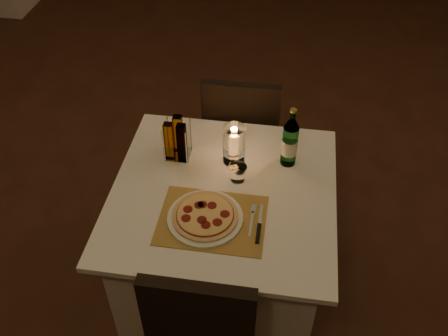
# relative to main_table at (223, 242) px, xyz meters

# --- Properties ---
(floor) EXTENTS (8.00, 10.00, 0.02)m
(floor) POSITION_rel_main_table_xyz_m (-0.11, 0.38, -0.38)
(floor) COLOR #422315
(floor) RESTS_ON ground
(main_table) EXTENTS (1.00, 1.00, 0.74)m
(main_table) POSITION_rel_main_table_xyz_m (0.00, 0.00, 0.00)
(main_table) COLOR white
(main_table) RESTS_ON ground
(chair_far) EXTENTS (0.42, 0.42, 0.90)m
(chair_far) POSITION_rel_main_table_xyz_m (0.00, 0.71, 0.18)
(chair_far) COLOR black
(chair_far) RESTS_ON ground
(placemat) EXTENTS (0.45, 0.34, 0.00)m
(placemat) POSITION_rel_main_table_xyz_m (-0.02, -0.18, 0.37)
(placemat) COLOR #AA823B
(placemat) RESTS_ON main_table
(plate) EXTENTS (0.32, 0.32, 0.01)m
(plate) POSITION_rel_main_table_xyz_m (-0.05, -0.18, 0.38)
(plate) COLOR white
(plate) RESTS_ON placemat
(pizza) EXTENTS (0.28, 0.28, 0.02)m
(pizza) POSITION_rel_main_table_xyz_m (-0.05, -0.18, 0.39)
(pizza) COLOR #D8B77F
(pizza) RESTS_ON plate
(fork) EXTENTS (0.02, 0.18, 0.00)m
(fork) POSITION_rel_main_table_xyz_m (0.14, -0.15, 0.37)
(fork) COLOR silver
(fork) RESTS_ON placemat
(knife) EXTENTS (0.02, 0.22, 0.01)m
(knife) POSITION_rel_main_table_xyz_m (0.18, -0.21, 0.37)
(knife) COLOR black
(knife) RESTS_ON placemat
(tumbler) EXTENTS (0.08, 0.08, 0.08)m
(tumbler) POSITION_rel_main_table_xyz_m (0.05, 0.08, 0.41)
(tumbler) COLOR white
(tumbler) RESTS_ON main_table
(water_bottle) EXTENTS (0.07, 0.07, 0.31)m
(water_bottle) POSITION_rel_main_table_xyz_m (0.27, 0.23, 0.49)
(water_bottle) COLOR #59A562
(water_bottle) RESTS_ON main_table
(hurricane_candle) EXTENTS (0.10, 0.10, 0.20)m
(hurricane_candle) POSITION_rel_main_table_xyz_m (0.02, 0.21, 0.48)
(hurricane_candle) COLOR white
(hurricane_candle) RESTS_ON main_table
(cruet_caddy) EXTENTS (0.12, 0.12, 0.21)m
(cruet_caddy) POSITION_rel_main_table_xyz_m (-0.25, 0.20, 0.46)
(cruet_caddy) COLOR white
(cruet_caddy) RESTS_ON main_table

